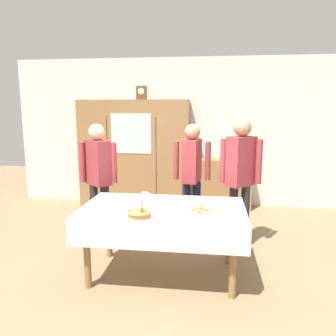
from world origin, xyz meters
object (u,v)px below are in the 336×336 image
bread_basket (139,214)px  spoon_center (134,203)px  tea_cup_far_left (145,195)px  person_near_right_end (98,171)px  bookshelf_low (224,184)px  spoon_near_left (195,204)px  dining_table (163,217)px  person_behind_table_right (192,169)px  wall_cabinet (134,154)px  book_stack (224,156)px  tea_cup_mid_right (170,203)px  person_behind_table_left (241,170)px  mantel_clock (142,93)px  pastry_plate (200,210)px  tea_cup_back_edge (106,196)px

bread_basket → spoon_center: bread_basket is taller
tea_cup_far_left → person_near_right_end: size_ratio=0.08×
bookshelf_low → spoon_near_left: 2.53m
dining_table → person_behind_table_right: size_ratio=1.08×
bookshelf_low → wall_cabinet: bearing=-178.2°
wall_cabinet → book_stack: 1.63m
tea_cup_mid_right → person_behind_table_right: bearing=81.2°
spoon_near_left → person_behind_table_left: person_behind_table_left is taller
mantel_clock → tea_cup_mid_right: bearing=-71.9°
wall_cabinet → bread_basket: bearing=-76.1°
book_stack → person_near_right_end: size_ratio=0.13×
pastry_plate → person_behind_table_right: bearing=97.1°
bread_basket → spoon_near_left: (0.51, 0.48, -0.03)m
bookshelf_low → pastry_plate: 2.75m
bread_basket → spoon_near_left: size_ratio=2.02×
wall_cabinet → book_stack: (1.63, 0.05, -0.02)m
tea_cup_mid_right → bread_basket: (-0.24, -0.43, 0.01)m
tea_cup_far_left → spoon_near_left: bearing=-19.9°
bookshelf_low → person_near_right_end: person_near_right_end is taller
bookshelf_low → bread_basket: 3.11m
spoon_near_left → person_behind_table_left: bearing=53.3°
mantel_clock → pastry_plate: 3.16m
bread_basket → spoon_near_left: bearing=43.2°
spoon_near_left → person_near_right_end: 1.53m
dining_table → tea_cup_mid_right: 0.18m
spoon_center → person_behind_table_left: size_ratio=0.07×
person_behind_table_right → bread_basket: bearing=-105.0°
book_stack → wall_cabinet: bearing=-178.2°
tea_cup_mid_right → bread_basket: size_ratio=0.54×
book_stack → person_behind_table_left: 1.76m
tea_cup_mid_right → pastry_plate: (0.33, -0.19, -0.01)m
bread_basket → bookshelf_low: bearing=72.8°
dining_table → book_stack: size_ratio=8.05×
tea_cup_far_left → tea_cup_mid_right: bearing=-39.4°
dining_table → person_behind_table_left: person_behind_table_left is taller
bookshelf_low → person_behind_table_left: 1.85m
spoon_center → tea_cup_far_left: bearing=71.2°
mantel_clock → tea_cup_mid_right: (0.81, -2.47, -1.27)m
mantel_clock → tea_cup_back_edge: (0.05, -2.31, -1.27)m
mantel_clock → tea_cup_far_left: mantel_clock is taller
pastry_plate → spoon_near_left: bearing=104.6°
mantel_clock → spoon_near_left: (1.08, -2.42, -1.29)m
dining_table → book_stack: bearing=74.5°
dining_table → person_behind_table_left: size_ratio=1.02×
spoon_center → pastry_plate: bearing=-16.1°
wall_cabinet → bookshelf_low: bearing=1.8°
wall_cabinet → person_behind_table_left: wall_cabinet is taller
bookshelf_low → spoon_center: bookshelf_low is taller
tea_cup_mid_right → person_behind_table_right: 1.14m
person_behind_table_right → person_behind_table_left: bearing=-28.2°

